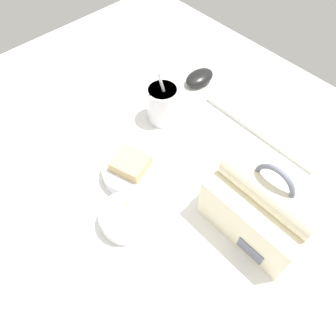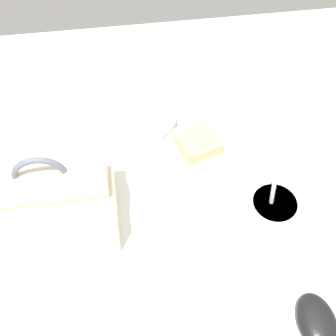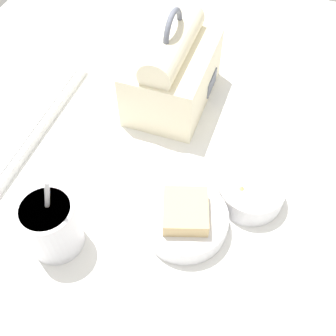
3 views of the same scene
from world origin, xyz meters
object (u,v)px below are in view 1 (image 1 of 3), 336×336
object	(u,v)px
soup_cup	(163,103)
bento_bowl_snacks	(126,217)
bento_bowl_sandwich	(132,170)
keyboard	(271,119)
lunch_bag	(262,207)
computer_mouse	(199,78)

from	to	relation	value
soup_cup	bento_bowl_snacks	world-z (taller)	soup_cup
bento_bowl_sandwich	bento_bowl_snacks	size ratio (longest dim) A/B	1.24
keyboard	lunch_bag	xyz separation A→B (cm)	(15.88, -26.57, 6.17)
lunch_bag	bento_bowl_sandwich	bearing A→B (deg)	-157.16
bento_bowl_snacks	soup_cup	bearing A→B (deg)	123.82
lunch_bag	computer_mouse	distance (cm)	47.08
lunch_bag	soup_cup	world-z (taller)	lunch_bag
keyboard	lunch_bag	bearing A→B (deg)	-59.14
bento_bowl_sandwich	computer_mouse	distance (cm)	37.76
bento_bowl_sandwich	lunch_bag	bearing A→B (deg)	22.84
keyboard	bento_bowl_snacks	xyz separation A→B (cm)	(-3.00, -46.83, 1.20)
lunch_bag	soup_cup	xyz separation A→B (cm)	(-36.75, 6.42, -2.01)
lunch_bag	bento_bowl_snacks	distance (cm)	28.13
keyboard	soup_cup	world-z (taller)	soup_cup
bento_bowl_sandwich	bento_bowl_snacks	world-z (taller)	bento_bowl_sandwich
keyboard	computer_mouse	size ratio (longest dim) A/B	3.60
keyboard	soup_cup	bearing A→B (deg)	-136.02
lunch_bag	bento_bowl_snacks	size ratio (longest dim) A/B	1.92
bento_bowl_snacks	computer_mouse	distance (cm)	49.09
soup_cup	bento_bowl_sandwich	bearing A→B (deg)	-63.13
keyboard	bento_bowl_snacks	size ratio (longest dim) A/B	3.13
keyboard	soup_cup	xyz separation A→B (cm)	(-20.88, -20.14, 4.16)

